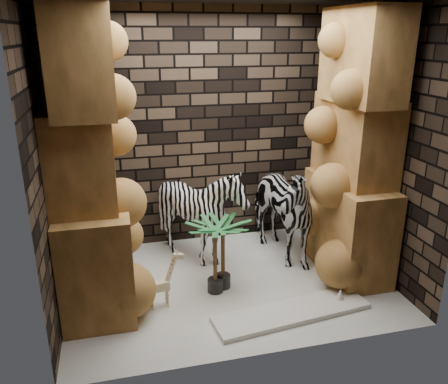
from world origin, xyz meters
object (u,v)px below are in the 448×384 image
object	(u,v)px
zebra_left	(201,218)
palm_back	(215,258)
giraffe_toy	(159,280)
surfboard	(292,312)
zebra_right	(276,200)
palm_front	(223,254)

from	to	relation	value
zebra_left	palm_back	world-z (taller)	zebra_left
giraffe_toy	surfboard	world-z (taller)	giraffe_toy
zebra_right	surfboard	distance (m)	1.48
zebra_left	palm_back	size ratio (longest dim) A/B	1.53
giraffe_toy	palm_back	xyz separation A→B (m)	(0.62, 0.16, 0.10)
giraffe_toy	palm_front	distance (m)	0.76
zebra_right	palm_front	size ratio (longest dim) A/B	1.87
zebra_right	giraffe_toy	distance (m)	1.79
zebra_right	palm_back	xyz separation A→B (m)	(-0.91, -0.65, -0.34)
palm_front	giraffe_toy	bearing A→B (deg)	-162.65
palm_front	surfboard	size ratio (longest dim) A/B	0.50
surfboard	zebra_left	bearing A→B (deg)	109.09
giraffe_toy	zebra_right	bearing A→B (deg)	19.83
zebra_right	surfboard	world-z (taller)	zebra_right
zebra_right	giraffe_toy	size ratio (longest dim) A/B	2.42
giraffe_toy	palm_back	world-z (taller)	palm_back
zebra_right	palm_front	distance (m)	1.06
zebra_left	palm_front	size ratio (longest dim) A/B	1.56
palm_back	giraffe_toy	bearing A→B (deg)	-165.80
giraffe_toy	palm_front	bearing A→B (deg)	9.36
zebra_left	palm_front	distance (m)	0.69
zebra_left	palm_front	world-z (taller)	zebra_left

